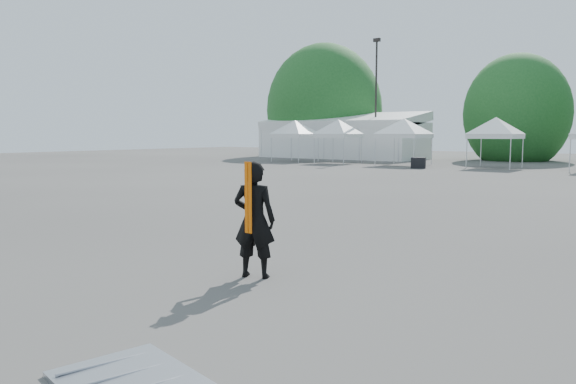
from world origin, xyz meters
The scene contains 11 objects.
ground centered at (0.00, 0.00, 0.00)m, with size 120.00×120.00×0.00m, color #474442.
marquee centered at (-22.00, 35.00, 1.97)m, with size 15.00×6.25×4.23m.
light_pole_west centered at (-18.00, 34.00, 5.77)m, with size 0.60×0.25×10.30m.
tree_far_w centered at (-26.00, 38.00, 4.54)m, with size 4.80×4.80×7.30m.
tree_mid_w centered at (-8.00, 40.00, 3.93)m, with size 4.16×4.16×6.33m.
tent_a centered at (-21.65, 27.29, 3.06)m, with size 4.13×4.13×3.88m.
tent_b centered at (-17.52, 27.27, 3.06)m, with size 3.97×3.97×3.88m.
tent_c centered at (-12.27, 27.69, 3.06)m, with size 4.46×4.46×3.88m.
tent_d centered at (-6.06, 28.35, 3.06)m, with size 4.18×4.18×3.88m.
man centered at (-0.20, -2.56, 0.93)m, with size 0.79×0.67×1.85m.
crate_west centered at (-9.88, 24.97, 0.35)m, with size 0.91×0.71×0.71m, color black.
Camera 1 is at (5.54, -9.20, 2.29)m, focal length 35.00 mm.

